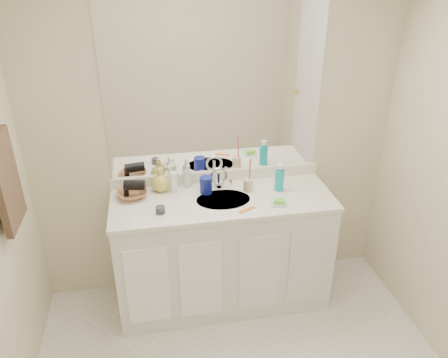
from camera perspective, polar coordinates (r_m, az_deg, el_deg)
wall_back at (r=3.09m, az=-1.08°, el=5.19°), size 2.60×0.02×2.40m
vanity_cabinet at (r=3.23m, az=-0.16°, el=-9.51°), size 1.50×0.55×0.85m
countertop at (r=2.99m, az=-0.17°, el=-2.73°), size 1.52×0.57×0.03m
backsplash at (r=3.19m, az=-0.99°, el=0.42°), size 1.52×0.03×0.08m
sink_basin at (r=2.97m, az=-0.10°, el=-2.87°), size 0.37×0.37×0.02m
faucet at (r=3.10m, az=-0.69°, el=-0.15°), size 0.02×0.02×0.11m
mirror at (r=2.97m, az=-1.12°, el=11.61°), size 1.48×0.01×1.20m
blue_mug at (r=3.02m, az=-2.37°, el=-0.78°), size 0.11×0.11×0.12m
tan_cup at (r=3.06m, az=3.16°, el=-0.79°), size 0.08×0.08×0.09m
toothbrush at (r=3.01m, az=3.39°, el=1.00°), size 0.01×0.04×0.20m
mouthwash_bottle at (r=3.08m, az=7.25°, el=-0.12°), size 0.08×0.08×0.15m
soap_dish at (r=2.93m, az=7.19°, el=-3.20°), size 0.11×0.10×0.01m
green_soap at (r=2.92m, az=7.21°, el=-2.89°), size 0.08×0.07×0.03m
orange_comb at (r=2.85m, az=3.04°, el=-4.03°), size 0.12×0.07×0.01m
dark_jar at (r=2.83m, az=-8.32°, el=-4.00°), size 0.08×0.08×0.04m
extra_white_bottle at (r=3.04m, az=-6.56°, el=-0.48°), size 0.06×0.06×0.15m
soap_bottle_white at (r=3.11m, az=-4.77°, el=0.47°), size 0.08×0.08×0.17m
soap_bottle_cream at (r=3.08m, az=-6.98°, el=0.24°), size 0.10×0.10×0.19m
soap_bottle_yellow at (r=3.07m, az=-8.30°, el=-0.08°), size 0.15×0.15×0.17m
wicker_basket at (r=3.05m, az=-11.87°, el=-1.91°), size 0.24×0.24×0.05m
hair_dryer at (r=3.01m, az=-11.60°, el=-0.79°), size 0.15×0.09×0.07m
hand_towel at (r=2.68m, az=-26.51°, el=-0.28°), size 0.04×0.32×0.55m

